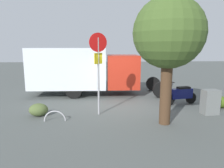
% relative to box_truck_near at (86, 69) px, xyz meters
% --- Properties ---
extents(ground_plane, '(60.00, 60.00, 0.00)m').
position_rel_box_truck_near_xyz_m(ground_plane, '(-1.94, 2.66, -1.56)').
color(ground_plane, '#4E5351').
extents(box_truck_near, '(7.98, 2.47, 2.76)m').
position_rel_box_truck_near_xyz_m(box_truck_near, '(0.00, 0.00, 0.00)').
color(box_truck_near, black).
rests_on(box_truck_near, ground).
extents(motorcycle, '(1.79, 0.68, 1.20)m').
position_rel_box_truck_near_xyz_m(motorcycle, '(-4.83, 2.52, -1.04)').
color(motorcycle, black).
rests_on(motorcycle, ground).
extents(stop_sign, '(0.71, 0.33, 3.39)m').
position_rel_box_truck_near_xyz_m(stop_sign, '(-0.74, 3.77, 0.70)').
color(stop_sign, '#9E9EA3').
rests_on(stop_sign, ground).
extents(street_tree, '(2.50, 2.50, 4.57)m').
position_rel_box_truck_near_xyz_m(street_tree, '(-3.18, 4.99, 1.70)').
color(street_tree, '#47301E').
rests_on(street_tree, ground).
extents(utility_cabinet, '(0.69, 0.52, 1.05)m').
position_rel_box_truck_near_xyz_m(utility_cabinet, '(-5.46, 4.04, -1.03)').
color(utility_cabinet, slate).
rests_on(utility_cabinet, ground).
extents(bike_rack_hoop, '(0.85, 0.05, 0.85)m').
position_rel_box_truck_near_xyz_m(bike_rack_hoop, '(0.96, 4.46, -1.56)').
color(bike_rack_hoop, '#B7B7BC').
rests_on(bike_rack_hoop, ground).
extents(shrub_near_sign, '(0.77, 0.63, 0.53)m').
position_rel_box_truck_near_xyz_m(shrub_near_sign, '(1.76, 3.78, -1.29)').
color(shrub_near_sign, '#4F6032').
rests_on(shrub_near_sign, ground).
extents(shrub_mid_verge, '(0.79, 0.65, 0.54)m').
position_rel_box_truck_near_xyz_m(shrub_mid_verge, '(-6.45, 3.18, -1.29)').
color(shrub_mid_verge, '#3F5A17').
rests_on(shrub_mid_verge, ground).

